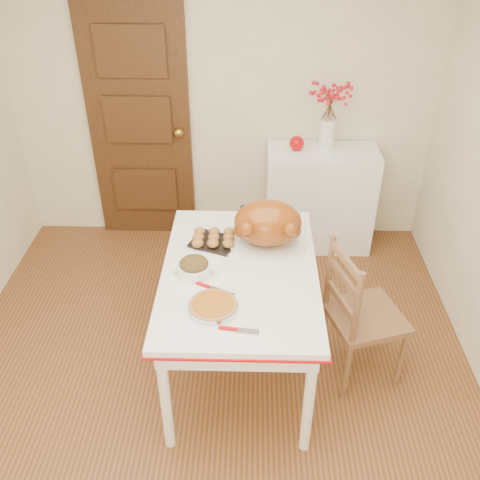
{
  "coord_description": "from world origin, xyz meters",
  "views": [
    {
      "loc": [
        0.25,
        -2.25,
        2.73
      ],
      "look_at": [
        0.18,
        0.32,
        1.0
      ],
      "focal_mm": 39.93,
      "sensor_mm": 36.0,
      "label": 1
    }
  ],
  "objects_px": {
    "sideboard": "(319,199)",
    "turkey_platter": "(268,225)",
    "kitchen_table": "(240,321)",
    "chair_oak": "(366,314)",
    "pumpkin_pie": "(213,305)"
  },
  "relations": [
    {
      "from": "chair_oak",
      "to": "turkey_platter",
      "type": "height_order",
      "value": "turkey_platter"
    },
    {
      "from": "turkey_platter",
      "to": "pumpkin_pie",
      "type": "relative_size",
      "value": 1.82
    },
    {
      "from": "turkey_platter",
      "to": "chair_oak",
      "type": "bearing_deg",
      "value": -10.38
    },
    {
      "from": "turkey_platter",
      "to": "pumpkin_pie",
      "type": "xyz_separation_m",
      "value": [
        -0.3,
        -0.61,
        -0.13
      ]
    },
    {
      "from": "kitchen_table",
      "to": "chair_oak",
      "type": "bearing_deg",
      "value": -0.06
    },
    {
      "from": "sideboard",
      "to": "chair_oak",
      "type": "distance_m",
      "value": 1.52
    },
    {
      "from": "sideboard",
      "to": "kitchen_table",
      "type": "distance_m",
      "value": 1.64
    },
    {
      "from": "chair_oak",
      "to": "kitchen_table",
      "type": "bearing_deg",
      "value": 72.33
    },
    {
      "from": "sideboard",
      "to": "pumpkin_pie",
      "type": "xyz_separation_m",
      "value": [
        -0.78,
        -1.86,
        0.39
      ]
    },
    {
      "from": "pumpkin_pie",
      "to": "sideboard",
      "type": "bearing_deg",
      "value": 67.3
    },
    {
      "from": "kitchen_table",
      "to": "chair_oak",
      "type": "height_order",
      "value": "chair_oak"
    },
    {
      "from": "kitchen_table",
      "to": "turkey_platter",
      "type": "distance_m",
      "value": 0.64
    },
    {
      "from": "turkey_platter",
      "to": "sideboard",
      "type": "bearing_deg",
      "value": 81.06
    },
    {
      "from": "chair_oak",
      "to": "sideboard",
      "type": "bearing_deg",
      "value": -12.25
    },
    {
      "from": "sideboard",
      "to": "turkey_platter",
      "type": "relative_size",
      "value": 1.87
    }
  ]
}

